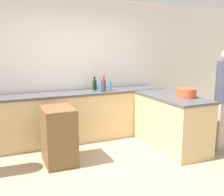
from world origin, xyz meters
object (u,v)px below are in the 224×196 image
hot_sauce_bottle (104,85)px  person_at_peninsula (224,96)px  island_table (59,135)px  dish_soap_bottle (110,86)px  wine_bottle_dark (95,85)px  mixing_bowl (186,93)px  water_bottle_blue (101,87)px

hot_sauce_bottle → person_at_peninsula: (1.61, -1.45, -0.09)m
island_table → hot_sauce_bottle: bearing=37.8°
dish_soap_bottle → wine_bottle_dark: (-0.24, 0.19, 0.02)m
dish_soap_bottle → wine_bottle_dark: wine_bottle_dark is taller
mixing_bowl → water_bottle_blue: bearing=134.9°
hot_sauce_bottle → person_at_peninsula: 2.17m
island_table → mixing_bowl: bearing=-9.9°
mixing_bowl → water_bottle_blue: water_bottle_blue is taller
dish_soap_bottle → wine_bottle_dark: bearing=142.1°
hot_sauce_bottle → wine_bottle_dark: hot_sauce_bottle is taller
hot_sauce_bottle → person_at_peninsula: bearing=-42.1°
dish_soap_bottle → water_bottle_blue: bearing=-168.4°
wine_bottle_dark → person_at_peninsula: size_ratio=0.15×
dish_soap_bottle → water_bottle_blue: (-0.19, -0.04, 0.01)m
island_table → wine_bottle_dark: bearing=45.6°
island_table → mixing_bowl: mixing_bowl is taller
water_bottle_blue → person_at_peninsula: person_at_peninsula is taller
island_table → dish_soap_bottle: 1.54m
person_at_peninsula → hot_sauce_bottle: bearing=137.9°
island_table → water_bottle_blue: bearing=36.5°
wine_bottle_dark → water_bottle_blue: 0.24m
mixing_bowl → water_bottle_blue: (-1.10, 1.10, 0.02)m
wine_bottle_dark → dish_soap_bottle: bearing=-37.9°
dish_soap_bottle → person_at_peninsula: size_ratio=0.13×
person_at_peninsula → dish_soap_bottle: bearing=137.6°
mixing_bowl → water_bottle_blue: size_ratio=1.38×
hot_sauce_bottle → dish_soap_bottle: size_ratio=1.25×
wine_bottle_dark → person_at_peninsula: bearing=-41.8°
mixing_bowl → wine_bottle_dark: 1.76m
mixing_bowl → dish_soap_bottle: 1.46m
island_table → person_at_peninsula: person_at_peninsula is taller
hot_sauce_bottle → water_bottle_blue: 0.15m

